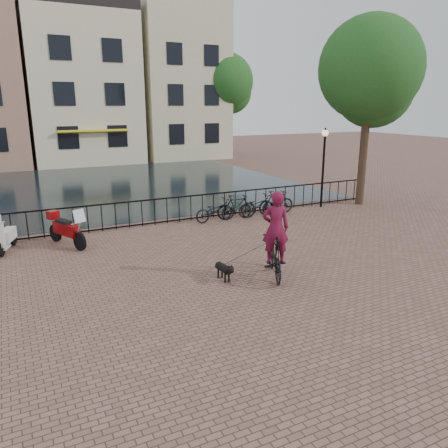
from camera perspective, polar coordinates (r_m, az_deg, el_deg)
name	(u,v)px	position (r m, az deg, el deg)	size (l,w,h in m)	color
ground	(281,304)	(10.45, 7.44, -10.31)	(100.00, 100.00, 0.00)	brown
canal_water	(114,185)	(26.03, -14.17, 4.95)	(20.00, 20.00, 0.00)	black
railing	(167,211)	(17.13, -7.45, 1.74)	(20.00, 0.05, 1.02)	black
canal_house_mid	(79,86)	(38.24, -18.36, 16.73)	(8.00, 9.50, 11.80)	beige
canal_house_right	(174,79)	(40.29, -6.57, 18.35)	(7.00, 9.00, 13.30)	#BAAF8A
tree_near_right	(370,69)	(20.99, 18.57, 18.64)	(4.48, 4.48, 8.24)	black
tree_far_right	(225,82)	(38.90, 0.15, 18.11)	(4.76, 4.76, 8.76)	black
lamp_post	(324,154)	(19.95, 12.92, 8.88)	(0.30, 0.30, 3.45)	black
cyclist	(275,240)	(11.64, 6.70, -2.04)	(1.33, 2.07, 2.75)	black
dog	(224,271)	(11.59, -0.06, -6.11)	(0.32, 0.79, 0.52)	black
motorcycle	(66,225)	(15.13, -19.93, -0.18)	(1.19, 1.95, 1.38)	maroon
scooter	(5,230)	(15.38, -26.67, -0.70)	(0.86, 1.52, 1.36)	silver
parked_bike_0	(215,210)	(17.25, -1.13, 1.78)	(0.60, 1.72, 0.90)	black
parked_bike_1	(237,207)	(17.66, 1.66, 2.26)	(0.47, 1.66, 1.00)	black
parked_bike_2	(257,206)	(18.12, 4.31, 2.41)	(0.60, 1.72, 0.90)	black
parked_bike_3	(276,202)	(18.60, 6.84, 2.84)	(0.47, 1.66, 1.00)	black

